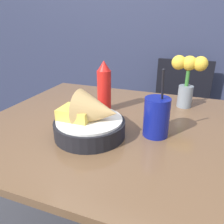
{
  "coord_description": "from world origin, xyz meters",
  "views": [
    {
      "loc": [
        0.2,
        -0.71,
        1.12
      ],
      "look_at": [
        -0.05,
        -0.04,
        0.81
      ],
      "focal_mm": 35.0,
      "sensor_mm": 36.0,
      "label": 1
    }
  ],
  "objects_px": {
    "chair_far_window": "(179,108)",
    "drink_cup": "(156,118)",
    "flower_vase": "(188,76)",
    "ketchup_bottle": "(104,87)",
    "food_basket": "(92,121)"
  },
  "relations": [
    {
      "from": "chair_far_window",
      "to": "drink_cup",
      "type": "height_order",
      "value": "drink_cup"
    },
    {
      "from": "flower_vase",
      "to": "ketchup_bottle",
      "type": "bearing_deg",
      "value": -152.49
    },
    {
      "from": "drink_cup",
      "to": "flower_vase",
      "type": "distance_m",
      "value": 0.33
    },
    {
      "from": "drink_cup",
      "to": "flower_vase",
      "type": "height_order",
      "value": "drink_cup"
    },
    {
      "from": "drink_cup",
      "to": "ketchup_bottle",
      "type": "bearing_deg",
      "value": 149.7
    },
    {
      "from": "ketchup_bottle",
      "to": "flower_vase",
      "type": "xyz_separation_m",
      "value": [
        0.32,
        0.17,
        0.04
      ]
    },
    {
      "from": "food_basket",
      "to": "ketchup_bottle",
      "type": "bearing_deg",
      "value": 101.72
    },
    {
      "from": "chair_far_window",
      "to": "flower_vase",
      "type": "bearing_deg",
      "value": -86.6
    },
    {
      "from": "ketchup_bottle",
      "to": "drink_cup",
      "type": "relative_size",
      "value": 0.91
    },
    {
      "from": "chair_far_window",
      "to": "food_basket",
      "type": "xyz_separation_m",
      "value": [
        -0.24,
        -1.02,
        0.31
      ]
    },
    {
      "from": "ketchup_bottle",
      "to": "drink_cup",
      "type": "bearing_deg",
      "value": -30.3
    },
    {
      "from": "chair_far_window",
      "to": "flower_vase",
      "type": "distance_m",
      "value": 0.74
    },
    {
      "from": "chair_far_window",
      "to": "food_basket",
      "type": "bearing_deg",
      "value": -103.15
    },
    {
      "from": "chair_far_window",
      "to": "drink_cup",
      "type": "bearing_deg",
      "value": -92.32
    },
    {
      "from": "flower_vase",
      "to": "chair_far_window",
      "type": "bearing_deg",
      "value": 93.4
    }
  ]
}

